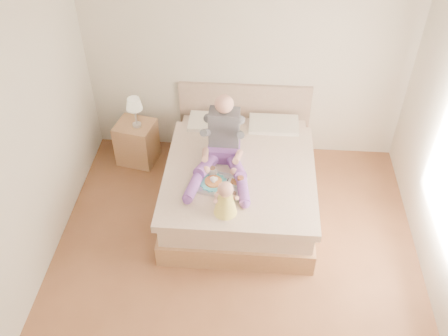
# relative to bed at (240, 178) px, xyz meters

# --- Properties ---
(room) EXTENTS (4.02, 4.22, 2.71)m
(room) POSITION_rel_bed_xyz_m (0.08, -1.08, 1.19)
(room) COLOR brown
(room) RESTS_ON ground
(bed) EXTENTS (1.70, 2.18, 1.00)m
(bed) POSITION_rel_bed_xyz_m (0.00, 0.00, 0.00)
(bed) COLOR #906743
(bed) RESTS_ON ground
(nightstand) EXTENTS (0.55, 0.51, 0.58)m
(nightstand) POSITION_rel_bed_xyz_m (-1.39, 0.63, -0.03)
(nightstand) COLOR #906743
(nightstand) RESTS_ON ground
(lamp) EXTENTS (0.20, 0.20, 0.41)m
(lamp) POSITION_rel_bed_xyz_m (-1.35, 0.60, 0.57)
(lamp) COLOR silver
(lamp) RESTS_ON nightstand
(adult) EXTENTS (0.72, 1.02, 0.85)m
(adult) POSITION_rel_bed_xyz_m (-0.20, -0.10, 0.54)
(adult) COLOR #693A91
(adult) RESTS_ON bed
(tray) EXTENTS (0.55, 0.47, 0.14)m
(tray) POSITION_rel_bed_xyz_m (-0.18, -0.47, 0.32)
(tray) COLOR silver
(tray) RESTS_ON bed
(baby) EXTENTS (0.28, 0.36, 0.40)m
(baby) POSITION_rel_bed_xyz_m (-0.12, -0.85, 0.46)
(baby) COLOR #F7E44E
(baby) RESTS_ON bed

